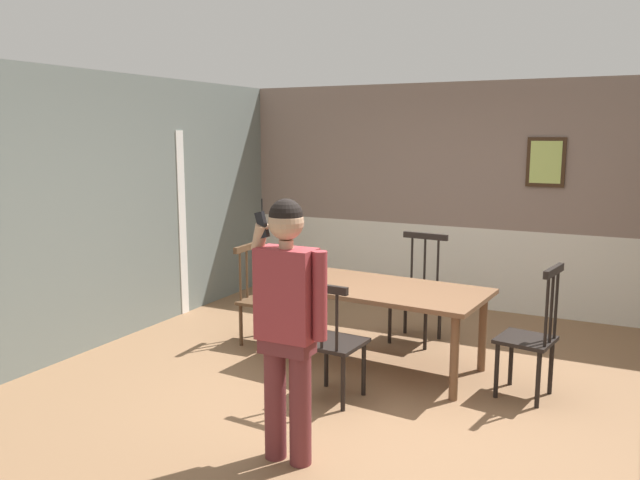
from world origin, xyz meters
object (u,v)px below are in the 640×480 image
chair_by_doorway (261,297)px  chair_at_table_head (531,336)px  person_figure (288,316)px  dining_table (380,296)px  chair_near_window (332,342)px  chair_opposite_corner (417,292)px

chair_by_doorway → chair_at_table_head: size_ratio=0.92×
chair_at_table_head → person_figure: person_figure is taller
dining_table → chair_near_window: 0.87m
chair_near_window → person_figure: size_ratio=0.57×
chair_opposite_corner → person_figure: size_ratio=0.64×
chair_near_window → chair_at_table_head: (1.37, 0.75, 0.03)m
dining_table → chair_opposite_corner: chair_opposite_corner is taller
dining_table → person_figure: (0.10, -1.82, 0.31)m
chair_by_doorway → person_figure: (1.40, -1.92, 0.50)m
chair_near_window → chair_by_doorway: size_ratio=0.98×
chair_near_window → chair_at_table_head: size_ratio=0.90×
person_figure → chair_opposite_corner: bearing=-89.6°
dining_table → chair_at_table_head: bearing=-4.4°
chair_near_window → chair_by_doorway: chair_by_doorway is taller
chair_by_doorway → chair_at_table_head: (2.61, -0.19, 0.04)m
chair_by_doorway → chair_at_table_head: bearing=83.4°
chair_by_doorway → chair_opposite_corner: chair_opposite_corner is taller
chair_by_doorway → chair_opposite_corner: 1.57m
chair_at_table_head → dining_table: bearing=94.9°
chair_at_table_head → chair_opposite_corner: (-1.24, 0.96, 0.00)m
chair_by_doorway → person_figure: bearing=33.9°
chair_by_doorway → person_figure: 2.43m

